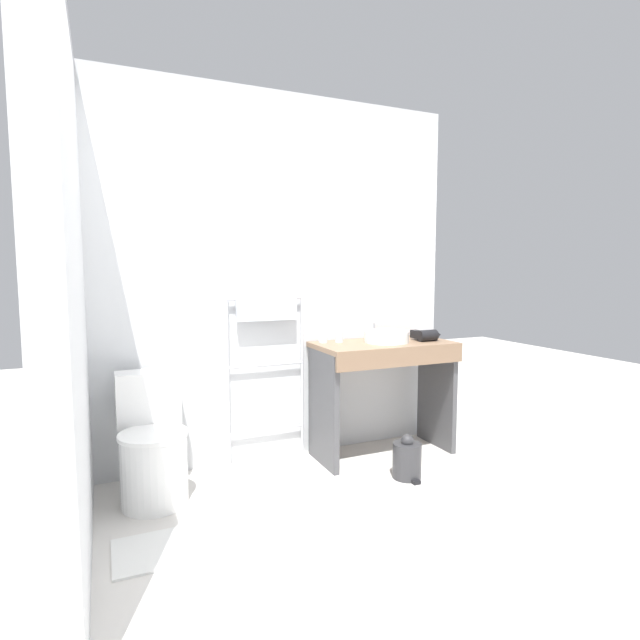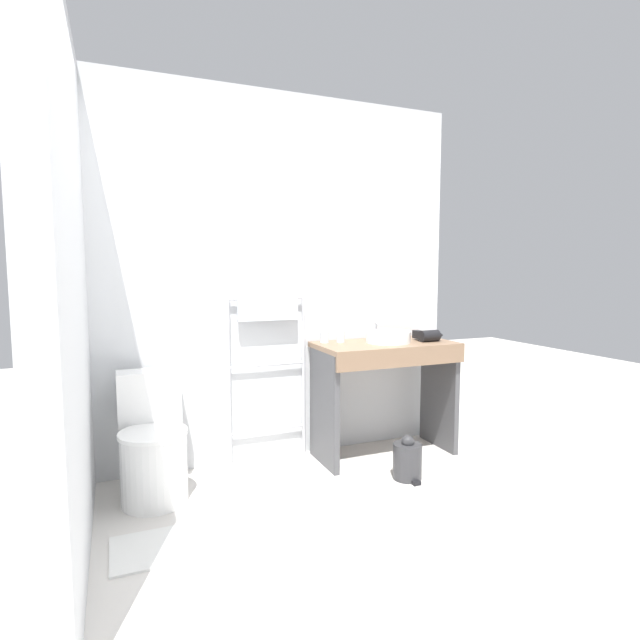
{
  "view_description": "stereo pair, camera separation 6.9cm",
  "coord_description": "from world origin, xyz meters",
  "px_view_note": "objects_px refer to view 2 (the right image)",
  "views": [
    {
      "loc": [
        -1.16,
        -1.94,
        1.36
      ],
      "look_at": [
        0.11,
        0.93,
        1.05
      ],
      "focal_mm": 28.0,
      "sensor_mm": 36.0,
      "label": 1
    },
    {
      "loc": [
        -1.09,
        -1.97,
        1.36
      ],
      "look_at": [
        0.11,
        0.93,
        1.05
      ],
      "focal_mm": 28.0,
      "sensor_mm": 36.0,
      "label": 2
    }
  ],
  "objects_px": {
    "toilet": "(153,447)",
    "trash_bin": "(407,460)",
    "sink_basin": "(388,337)",
    "cup_near_wall": "(324,337)",
    "towel_radiator": "(268,338)",
    "hair_dryer": "(429,336)",
    "cup_near_edge": "(340,337)"
  },
  "relations": [
    {
      "from": "towel_radiator",
      "to": "cup_near_wall",
      "type": "distance_m",
      "value": 0.41
    },
    {
      "from": "cup_near_wall",
      "to": "trash_bin",
      "type": "relative_size",
      "value": 0.28
    },
    {
      "from": "toilet",
      "to": "trash_bin",
      "type": "xyz_separation_m",
      "value": [
        1.56,
        -0.35,
        -0.19
      ]
    },
    {
      "from": "sink_basin",
      "to": "cup_near_wall",
      "type": "relative_size",
      "value": 3.98
    },
    {
      "from": "sink_basin",
      "to": "trash_bin",
      "type": "height_order",
      "value": "sink_basin"
    },
    {
      "from": "towel_radiator",
      "to": "cup_near_edge",
      "type": "distance_m",
      "value": 0.53
    },
    {
      "from": "cup_near_wall",
      "to": "hair_dryer",
      "type": "xyz_separation_m",
      "value": [
        0.75,
        -0.23,
        0.0
      ]
    },
    {
      "from": "trash_bin",
      "to": "cup_near_wall",
      "type": "bearing_deg",
      "value": 119.5
    },
    {
      "from": "toilet",
      "to": "sink_basin",
      "type": "relative_size",
      "value": 2.33
    },
    {
      "from": "cup_near_wall",
      "to": "cup_near_edge",
      "type": "relative_size",
      "value": 1.0
    },
    {
      "from": "trash_bin",
      "to": "sink_basin",
      "type": "bearing_deg",
      "value": 77.85
    },
    {
      "from": "hair_dryer",
      "to": "trash_bin",
      "type": "xyz_separation_m",
      "value": [
        -0.41,
        -0.37,
        -0.76
      ]
    },
    {
      "from": "towel_radiator",
      "to": "cup_near_wall",
      "type": "relative_size",
      "value": 14.93
    },
    {
      "from": "towel_radiator",
      "to": "trash_bin",
      "type": "relative_size",
      "value": 4.14
    },
    {
      "from": "sink_basin",
      "to": "hair_dryer",
      "type": "bearing_deg",
      "value": -10.27
    },
    {
      "from": "trash_bin",
      "to": "cup_near_edge",
      "type": "bearing_deg",
      "value": 111.92
    },
    {
      "from": "towel_radiator",
      "to": "sink_basin",
      "type": "distance_m",
      "value": 0.87
    },
    {
      "from": "toilet",
      "to": "hair_dryer",
      "type": "distance_m",
      "value": 2.05
    },
    {
      "from": "trash_bin",
      "to": "hair_dryer",
      "type": "bearing_deg",
      "value": 42.24
    },
    {
      "from": "hair_dryer",
      "to": "cup_near_wall",
      "type": "bearing_deg",
      "value": 163.02
    },
    {
      "from": "cup_near_edge",
      "to": "hair_dryer",
      "type": "height_order",
      "value": "hair_dryer"
    },
    {
      "from": "hair_dryer",
      "to": "trash_bin",
      "type": "height_order",
      "value": "hair_dryer"
    },
    {
      "from": "hair_dryer",
      "to": "trash_bin",
      "type": "relative_size",
      "value": 0.66
    },
    {
      "from": "towel_radiator",
      "to": "sink_basin",
      "type": "bearing_deg",
      "value": -15.55
    },
    {
      "from": "cup_near_wall",
      "to": "towel_radiator",
      "type": "bearing_deg",
      "value": 171.26
    },
    {
      "from": "toilet",
      "to": "cup_near_wall",
      "type": "relative_size",
      "value": 9.26
    },
    {
      "from": "toilet",
      "to": "cup_near_edge",
      "type": "relative_size",
      "value": 9.24
    },
    {
      "from": "towel_radiator",
      "to": "cup_near_wall",
      "type": "xyz_separation_m",
      "value": [
        0.41,
        -0.06,
        -0.01
      ]
    },
    {
      "from": "towel_radiator",
      "to": "hair_dryer",
      "type": "relative_size",
      "value": 6.26
    },
    {
      "from": "toilet",
      "to": "towel_radiator",
      "type": "bearing_deg",
      "value": 20.78
    },
    {
      "from": "sink_basin",
      "to": "towel_radiator",
      "type": "bearing_deg",
      "value": 164.45
    },
    {
      "from": "toilet",
      "to": "towel_radiator",
      "type": "relative_size",
      "value": 0.62
    }
  ]
}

